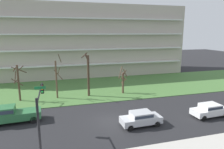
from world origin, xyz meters
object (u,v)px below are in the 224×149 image
object	(u,v)px
tree_far_left	(18,81)
sedan_silver_near_left	(141,118)
tree_right	(123,81)
tree_left	(57,78)
pickup_green_center_left	(13,114)
traffic_signal_mast	(40,109)
sedan_white_center_right	(210,110)
tree_center	(88,74)

from	to	relation	value
tree_far_left	sedan_silver_near_left	distance (m)	18.50
tree_right	tree_left	bearing A→B (deg)	178.42
pickup_green_center_left	traffic_signal_mast	world-z (taller)	traffic_signal_mast
traffic_signal_mast	tree_far_left	bearing A→B (deg)	105.55
sedan_white_center_right	tree_left	bearing A→B (deg)	143.39
sedan_white_center_right	traffic_signal_mast	distance (m)	19.18
tree_far_left	tree_center	bearing A→B (deg)	-1.89
sedan_silver_near_left	tree_center	bearing A→B (deg)	106.26
tree_right	sedan_silver_near_left	size ratio (longest dim) A/B	1.01
tree_left	pickup_green_center_left	distance (m)	9.13
tree_left	sedan_silver_near_left	size ratio (longest dim) A/B	1.55
tree_far_left	traffic_signal_mast	size ratio (longest dim) A/B	0.89
tree_right	tree_far_left	bearing A→B (deg)	178.47
tree_far_left	tree_left	size ratio (longest dim) A/B	0.78
tree_left	tree_right	distance (m)	10.45
traffic_signal_mast	sedan_silver_near_left	bearing A→B (deg)	13.55
sedan_silver_near_left	sedan_white_center_right	world-z (taller)	same
tree_right	traffic_signal_mast	world-z (taller)	traffic_signal_mast
tree_far_left	pickup_green_center_left	world-z (taller)	tree_far_left
traffic_signal_mast	tree_center	bearing A→B (deg)	66.64
tree_left	pickup_green_center_left	xyz separation A→B (m)	(-4.90, -7.39, -2.18)
tree_center	tree_far_left	bearing A→B (deg)	178.11
tree_left	sedan_white_center_right	world-z (taller)	tree_left
tree_center	pickup_green_center_left	distance (m)	12.27
tree_far_left	tree_right	distance (m)	15.79
tree_far_left	sedan_white_center_right	world-z (taller)	tree_far_left
pickup_green_center_left	tree_center	bearing A→B (deg)	-146.55
tree_far_left	traffic_signal_mast	bearing A→B (deg)	-74.45
tree_right	sedan_white_center_right	bearing A→B (deg)	-58.72
tree_far_left	tree_right	size ratio (longest dim) A/B	1.19
tree_far_left	sedan_white_center_right	bearing A→B (deg)	-27.77
sedan_white_center_right	tree_center	bearing A→B (deg)	135.11
tree_far_left	pickup_green_center_left	xyz separation A→B (m)	(0.47, -7.52, -2.01)
sedan_white_center_right	traffic_signal_mast	world-z (taller)	traffic_signal_mast
tree_center	pickup_green_center_left	size ratio (longest dim) A/B	1.25
tree_far_left	tree_right	xyz separation A→B (m)	(15.76, -0.42, -0.83)
tree_left	sedan_white_center_right	distance (m)	21.22
tree_center	sedan_white_center_right	world-z (taller)	tree_center
sedan_silver_near_left	traffic_signal_mast	distance (m)	10.61
tree_right	traffic_signal_mast	bearing A→B (deg)	-130.08
tree_left	traffic_signal_mast	xyz separation A→B (m)	(-1.36, -14.26, 0.65)
sedan_white_center_right	pickup_green_center_left	bearing A→B (deg)	166.29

